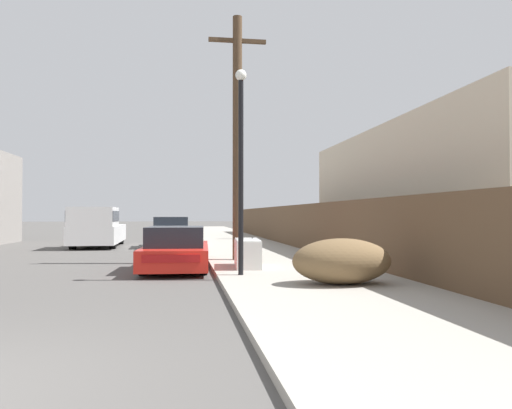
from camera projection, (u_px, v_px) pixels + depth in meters
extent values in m
cube|color=#9E998E|center=(234.00, 240.00, 27.96)|extent=(4.20, 63.00, 0.12)
cube|color=silver|center=(247.00, 254.00, 13.23)|extent=(0.75, 1.79, 0.71)
cube|color=white|center=(247.00, 240.00, 13.23)|extent=(0.72, 1.72, 0.03)
cube|color=#333335|center=(252.00, 238.00, 13.79)|extent=(0.04, 0.20, 0.02)
cube|color=gray|center=(247.00, 238.00, 13.51)|extent=(0.65, 0.11, 0.01)
cube|color=gray|center=(248.00, 239.00, 12.97)|extent=(0.65, 0.11, 0.01)
cube|color=red|center=(177.00, 255.00, 13.83)|extent=(1.93, 4.71, 0.53)
cube|color=black|center=(176.00, 236.00, 13.43)|extent=(1.58, 2.29, 0.53)
cube|color=#B21414|center=(171.00, 259.00, 11.51)|extent=(1.34, 0.09, 0.18)
cylinder|color=black|center=(155.00, 254.00, 15.18)|extent=(0.23, 0.61, 0.61)
cylinder|color=black|center=(204.00, 254.00, 15.34)|extent=(0.23, 0.61, 0.61)
cylinder|color=black|center=(143.00, 263.00, 12.33)|extent=(0.23, 0.61, 0.61)
cylinder|color=black|center=(203.00, 263.00, 12.48)|extent=(0.23, 0.61, 0.61)
cube|color=silver|center=(170.00, 236.00, 23.06)|extent=(1.85, 4.39, 0.71)
cube|color=black|center=(171.00, 223.00, 22.91)|extent=(1.56, 2.47, 0.55)
cube|color=#B21414|center=(171.00, 236.00, 20.91)|extent=(1.35, 0.07, 0.25)
cylinder|color=black|center=(155.00, 239.00, 24.25)|extent=(0.22, 0.66, 0.65)
cylinder|color=black|center=(186.00, 239.00, 24.52)|extent=(0.22, 0.66, 0.65)
cylinder|color=black|center=(153.00, 242.00, 21.60)|extent=(0.22, 0.66, 0.65)
cylinder|color=black|center=(188.00, 242.00, 21.87)|extent=(0.22, 0.66, 0.65)
cube|color=silver|center=(99.00, 234.00, 23.67)|extent=(2.15, 5.90, 0.80)
cube|color=silver|center=(94.00, 217.00, 22.11)|extent=(1.95, 2.68, 0.84)
cube|color=black|center=(94.00, 216.00, 22.11)|extent=(1.99, 2.62, 0.46)
cylinder|color=black|center=(113.00, 240.00, 22.03)|extent=(0.28, 0.80, 0.80)
cylinder|color=black|center=(73.00, 240.00, 21.74)|extent=(0.28, 0.80, 0.80)
cylinder|color=black|center=(121.00, 236.00, 25.60)|extent=(0.28, 0.80, 0.80)
cylinder|color=black|center=(86.00, 237.00, 25.31)|extent=(0.28, 0.80, 0.80)
cylinder|color=#4C3826|center=(237.00, 137.00, 15.48)|extent=(0.29, 0.29, 7.58)
cube|color=#4C3826|center=(237.00, 41.00, 15.54)|extent=(1.80, 0.12, 0.12)
cylinder|color=black|center=(241.00, 177.00, 11.53)|extent=(0.12, 0.12, 4.50)
sphere|color=white|center=(241.00, 75.00, 11.58)|extent=(0.26, 0.26, 0.26)
ellipsoid|color=brown|center=(342.00, 261.00, 9.97)|extent=(2.02, 1.30, 0.91)
cube|color=brown|center=(290.00, 225.00, 22.47)|extent=(0.08, 37.78, 1.81)
cube|color=beige|center=(453.00, 192.00, 18.33)|extent=(6.00, 14.79, 4.68)
cylinder|color=#282D42|center=(238.00, 232.00, 28.82)|extent=(0.28, 0.28, 0.77)
cylinder|color=#2D5193|center=(238.00, 220.00, 28.84)|extent=(0.34, 0.34, 0.61)
sphere|color=#8C664C|center=(238.00, 213.00, 28.84)|extent=(0.23, 0.23, 0.23)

